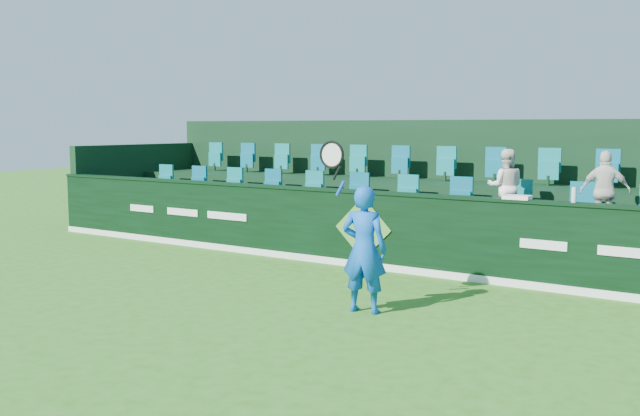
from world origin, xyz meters
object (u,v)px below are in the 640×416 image
Objects in this scene: spectator_middle at (605,191)px; drinks_bottle at (574,195)px; spectator_left at (506,187)px; tennis_player at (364,248)px; towel at (517,197)px.

spectator_middle reaches higher than drinks_bottle.
spectator_middle is at bearing 159.53° from spectator_left.
spectator_left is at bearing -11.87° from spectator_middle.
spectator_left is 1.80m from drinks_bottle.
spectator_left is at bearing 80.93° from tennis_player.
tennis_player is 2.95m from towel.
tennis_player is 1.83× the size of spectator_middle.
tennis_player is at bearing -127.16° from drinks_bottle.
spectator_middle is (2.21, 3.77, 0.58)m from tennis_player.
tennis_player is at bearing 47.74° from spectator_middle.
spectator_middle is (1.61, 0.00, 0.00)m from spectator_left.
spectator_middle is 5.70× the size of drinks_bottle.
tennis_player is 4.41m from spectator_middle.
drinks_bottle is (1.41, -1.12, 0.02)m from spectator_left.
drinks_bottle reaches higher than towel.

